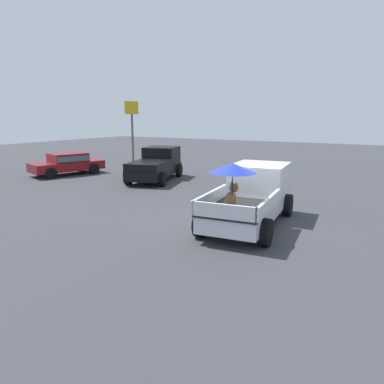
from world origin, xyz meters
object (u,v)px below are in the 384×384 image
object	(u,v)px
pickup_truck_red	(156,165)
motel_sign	(132,120)
pickup_truck_main	(252,194)
parked_sedan_near	(67,163)

from	to	relation	value
pickup_truck_red	motel_sign	xyz separation A→B (m)	(4.08, 5.00, 2.39)
pickup_truck_main	parked_sedan_near	world-z (taller)	pickup_truck_main
parked_sedan_near	motel_sign	size ratio (longest dim) A/B	1.01
parked_sedan_near	motel_sign	bearing A→B (deg)	-171.40
pickup_truck_red	parked_sedan_near	xyz separation A→B (m)	(-1.24, 5.87, -0.13)
pickup_truck_main	pickup_truck_red	world-z (taller)	pickup_truck_main
pickup_truck_main	motel_sign	bearing A→B (deg)	47.96
pickup_truck_main	motel_sign	distance (m)	16.01
pickup_truck_red	motel_sign	world-z (taller)	motel_sign
pickup_truck_main	pickup_truck_red	size ratio (longest dim) A/B	1.02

